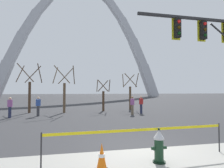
# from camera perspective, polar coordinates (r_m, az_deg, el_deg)

# --- Properties ---
(ground_plane) EXTENTS (240.00, 240.00, 0.00)m
(ground_plane) POSITION_cam_1_polar(r_m,az_deg,el_deg) (7.11, 8.65, -19.03)
(ground_plane) COLOR #333335
(fire_hydrant) EXTENTS (0.46, 0.48, 0.99)m
(fire_hydrant) POSITION_cam_1_polar(r_m,az_deg,el_deg) (5.79, 14.25, -18.13)
(fire_hydrant) COLOR black
(fire_hydrant) RESTS_ON ground
(caution_tape_barrier) EXTENTS (5.71, 0.26, 0.97)m
(caution_tape_barrier) POSITION_cam_1_polar(r_m,az_deg,el_deg) (5.86, 8.98, -15.86)
(caution_tape_barrier) COLOR #232326
(caution_tape_barrier) RESTS_ON ground
(traffic_cone_by_hydrant) EXTENTS (0.36, 0.36, 0.73)m
(traffic_cone_by_hydrant) POSITION_cam_1_polar(r_m,az_deg,el_deg) (5.10, -3.18, -21.72)
(traffic_cone_by_hydrant) COLOR black
(traffic_cone_by_hydrant) RESTS_ON ground
(traffic_signal_gantry) EXTENTS (6.42, 0.44, 6.00)m
(traffic_signal_gantry) POSITION_cam_1_polar(r_m,az_deg,el_deg) (10.95, 30.81, 9.76)
(traffic_signal_gantry) COLOR #232326
(traffic_signal_gantry) RESTS_ON ground
(monument_arch) EXTENTS (54.20, 2.90, 38.92)m
(monument_arch) POSITION_cam_1_polar(r_m,az_deg,el_deg) (63.07, -9.57, 11.82)
(monument_arch) COLOR #B2B5BC
(monument_arch) RESTS_ON ground
(tree_far_left) EXTENTS (2.11, 2.12, 4.59)m
(tree_far_left) POSITION_cam_1_polar(r_m,az_deg,el_deg) (19.09, -24.10, -2.02)
(tree_far_left) COLOR #473323
(tree_far_left) RESTS_ON ground
(tree_left_mid) EXTENTS (2.03, 2.04, 4.41)m
(tree_left_mid) POSITION_cam_1_polar(r_m,az_deg,el_deg) (18.15, -14.51, -2.39)
(tree_left_mid) COLOR brown
(tree_left_mid) RESTS_ON ground
(tree_center_left) EXTENTS (1.50, 1.51, 3.21)m
(tree_center_left) POSITION_cam_1_polar(r_m,az_deg,el_deg) (19.09, -2.71, -4.06)
(tree_center_left) COLOR #473323
(tree_center_left) RESTS_ON ground
(tree_center_right) EXTENTS (1.85, 1.86, 4.00)m
(tree_center_right) POSITION_cam_1_polar(r_m,az_deg,el_deg) (20.69, 5.61, -2.92)
(tree_center_right) COLOR brown
(tree_center_right) RESTS_ON ground
(pedestrian_walking_left) EXTENTS (0.39, 0.37, 1.59)m
(pedestrian_walking_left) POSITION_cam_1_polar(r_m,az_deg,el_deg) (16.33, 6.30, -6.51)
(pedestrian_walking_left) COLOR brown
(pedestrian_walking_left) RESTS_ON ground
(pedestrian_standing_center) EXTENTS (0.39, 0.32, 1.59)m
(pedestrian_standing_center) POSITION_cam_1_polar(r_m,az_deg,el_deg) (16.36, -21.84, -6.36)
(pedestrian_standing_center) COLOR #38383D
(pedestrian_standing_center) RESTS_ON ground
(pedestrian_walking_right) EXTENTS (0.39, 0.34, 1.59)m
(pedestrian_walking_right) POSITION_cam_1_polar(r_m,az_deg,el_deg) (17.22, 8.99, -6.27)
(pedestrian_walking_right) COLOR #232847
(pedestrian_walking_right) RESTS_ON ground
(pedestrian_near_trees) EXTENTS (0.38, 0.27, 1.59)m
(pedestrian_near_trees) POSITION_cam_1_polar(r_m,az_deg,el_deg) (16.25, -28.99, -6.28)
(pedestrian_near_trees) COLOR #232847
(pedestrian_near_trees) RESTS_ON ground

